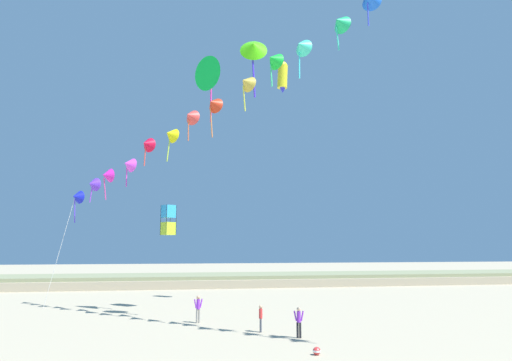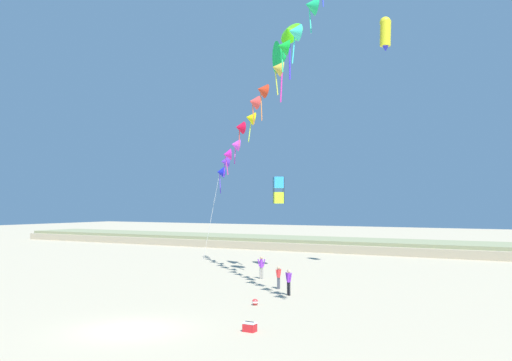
# 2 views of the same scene
# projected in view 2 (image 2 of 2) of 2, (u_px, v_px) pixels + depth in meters

# --- Properties ---
(ground_plane) EXTENTS (240.00, 240.00, 0.00)m
(ground_plane) POSITION_uv_depth(u_px,v_px,m) (129.00, 330.00, 24.71)
(ground_plane) COLOR tan
(dune_ridge) EXTENTS (120.00, 10.37, 1.39)m
(dune_ridge) POSITION_uv_depth(u_px,v_px,m) (398.00, 247.00, 65.11)
(dune_ridge) COLOR tan
(dune_ridge) RESTS_ON ground
(person_near_left) EXTENTS (0.60, 0.27, 1.74)m
(person_near_left) POSITION_uv_depth(u_px,v_px,m) (261.00, 266.00, 41.82)
(person_near_left) COLOR gray
(person_near_left) RESTS_ON ground
(person_near_right) EXTENTS (0.22, 0.54, 1.53)m
(person_near_right) POSITION_uv_depth(u_px,v_px,m) (279.00, 276.00, 36.79)
(person_near_right) COLOR #474C56
(person_near_right) RESTS_ON ground
(person_mid_center) EXTENTS (0.56, 0.28, 1.64)m
(person_mid_center) POSITION_uv_depth(u_px,v_px,m) (289.00, 280.00, 34.17)
(person_mid_center) COLOR black
(person_mid_center) RESTS_ON ground
(kite_banner_string) EXTENTS (29.31, 26.91, 23.65)m
(kite_banner_string) POSITION_uv_depth(u_px,v_px,m) (278.00, 60.00, 37.82)
(kite_banner_string) COLOR #151EC7
(large_kite_low_lead) EXTENTS (2.51, 2.62, 5.03)m
(large_kite_low_lead) POSITION_uv_depth(u_px,v_px,m) (282.00, 57.00, 43.93)
(large_kite_low_lead) COLOR #10D03F
(large_kite_mid_trail) EXTENTS (2.07, 1.62, 4.57)m
(large_kite_mid_trail) POSITION_uv_depth(u_px,v_px,m) (290.00, 32.00, 39.38)
(large_kite_mid_trail) COLOR #4EE711
(large_kite_high_solo) EXTENTS (1.25, 1.19, 2.96)m
(large_kite_high_solo) POSITION_uv_depth(u_px,v_px,m) (385.00, 32.00, 45.82)
(large_kite_high_solo) COLOR yellow
(large_kite_outer_drift) EXTENTS (1.30, 1.30, 2.43)m
(large_kite_outer_drift) POSITION_uv_depth(u_px,v_px,m) (279.00, 190.00, 49.49)
(large_kite_outer_drift) COLOR #C1E62B
(beach_cooler) EXTENTS (0.58, 0.41, 0.46)m
(beach_cooler) POSITION_uv_depth(u_px,v_px,m) (250.00, 327.00, 24.39)
(beach_cooler) COLOR red
(beach_cooler) RESTS_ON ground
(beach_ball) EXTENTS (0.36, 0.36, 0.36)m
(beach_ball) POSITION_uv_depth(u_px,v_px,m) (255.00, 302.00, 30.84)
(beach_ball) COLOR red
(beach_ball) RESTS_ON ground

